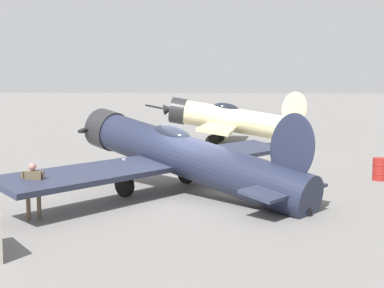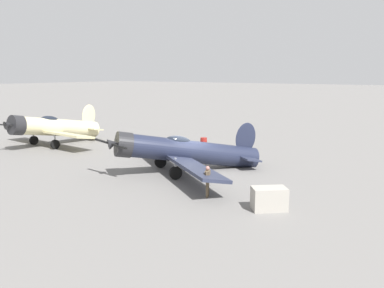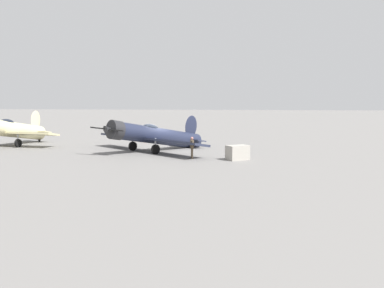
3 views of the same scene
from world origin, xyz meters
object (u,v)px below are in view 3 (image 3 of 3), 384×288
(airplane_mid_apron, at_px, (10,130))
(ground_crew_mechanic, at_px, (192,145))
(airplane_foreground, at_px, (154,136))
(fuel_drum, at_px, (145,138))
(equipment_crate, at_px, (237,153))

(airplane_mid_apron, relative_size, ground_crew_mechanic, 6.50)
(ground_crew_mechanic, bearing_deg, airplane_foreground, -62.76)
(ground_crew_mechanic, bearing_deg, airplane_mid_apron, -35.09)
(airplane_mid_apron, bearing_deg, fuel_drum, 122.31)
(ground_crew_mechanic, xyz_separation_m, fuel_drum, (-7.45, 11.37, -0.54))
(airplane_mid_apron, relative_size, fuel_drum, 11.85)
(airplane_foreground, bearing_deg, airplane_mid_apron, -59.94)
(equipment_crate, bearing_deg, ground_crew_mechanic, 178.82)
(airplane_foreground, height_order, equipment_crate, airplane_foreground)
(ground_crew_mechanic, distance_m, fuel_drum, 13.61)
(airplane_foreground, height_order, fuel_drum, airplane_foreground)
(airplane_mid_apron, bearing_deg, equipment_crate, 81.36)
(equipment_crate, relative_size, fuel_drum, 2.05)
(ground_crew_mechanic, relative_size, equipment_crate, 0.89)
(airplane_foreground, bearing_deg, equipment_crate, 98.36)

